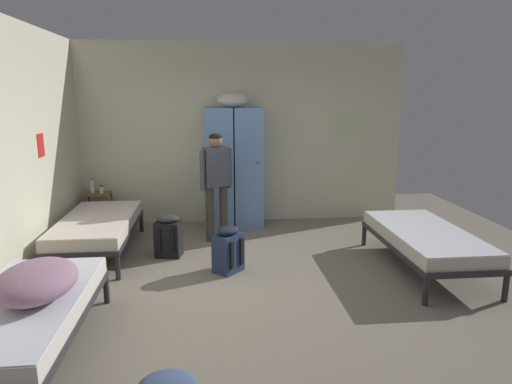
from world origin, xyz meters
The scene contains 13 objects.
ground_plane centered at (0.00, 0.00, 0.00)m, with size 8.16×8.16×0.00m, color gray.
room_backdrop centered at (-1.24, 1.27, 1.42)m, with size 5.22×4.90×2.84m.
locker_bank centered at (-0.16, 2.14, 0.97)m, with size 0.90×0.55×2.07m.
shelf_unit centered at (-2.25, 2.17, 0.35)m, with size 0.38×0.30×0.57m.
bed_right centered at (2.00, 0.07, 0.38)m, with size 0.90×1.90×0.49m.
bed_left_rear centered at (-2.00, 1.02, 0.38)m, with size 0.90×1.90×0.49m.
bed_left_front centered at (-2.00, -1.40, 0.38)m, with size 0.90×1.90×0.49m.
bedding_heap centered at (-1.89, -1.36, 0.63)m, with size 0.60×0.80×0.27m.
person_traveler centered at (-0.44, 1.43, 0.92)m, with size 0.45×0.31×1.53m.
water_bottle centered at (-2.33, 2.19, 0.67)m, with size 0.06×0.06×0.22m.
lotion_bottle centered at (-2.18, 2.13, 0.63)m, with size 0.05×0.05×0.13m.
backpack_black centered at (-1.07, 0.83, 0.26)m, with size 0.36×0.38×0.55m.
backpack_navy centered at (-0.34, 0.23, 0.26)m, with size 0.42×0.42×0.55m.
Camera 1 is at (-0.51, -4.85, 2.06)m, focal length 31.91 mm.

